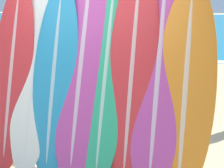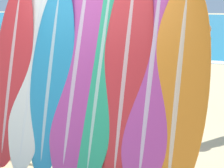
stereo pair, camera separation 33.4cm
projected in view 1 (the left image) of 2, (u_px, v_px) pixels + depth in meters
name	position (u px, v px, depth m)	size (l,w,h in m)	color
ocean_water	(192.00, 21.00, 38.28)	(120.00, 60.00, 0.01)	teal
surfboard_rack	(92.00, 136.00, 3.41)	(2.29, 0.04, 0.83)	slate
surfboard_slot_0	(12.00, 74.00, 3.57)	(0.53, 0.70, 2.16)	red
surfboard_slot_1	(36.00, 63.00, 3.52)	(0.58, 0.92, 2.43)	silver
surfboard_slot_2	(55.00, 79.00, 3.41)	(0.53, 0.71, 2.12)	teal
surfboard_slot_3	(82.00, 61.00, 3.37)	(0.60, 0.98, 2.54)	#B23D8E
surfboard_slot_4	(106.00, 73.00, 3.29)	(0.48, 0.90, 2.32)	#289E70
surfboard_slot_5	(132.00, 72.00, 3.19)	(0.53, 0.80, 2.37)	red
surfboard_slot_6	(158.00, 73.00, 3.14)	(0.58, 0.92, 2.38)	#B23D8E
surfboard_slot_7	(185.00, 89.00, 3.05)	(0.58, 0.71, 2.11)	orange
person_mid_beach	(193.00, 61.00, 5.85)	(0.23, 0.26, 1.54)	#846047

